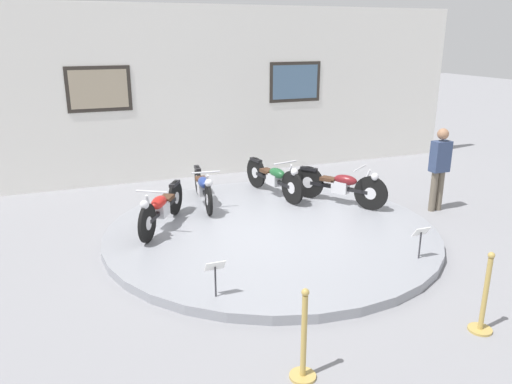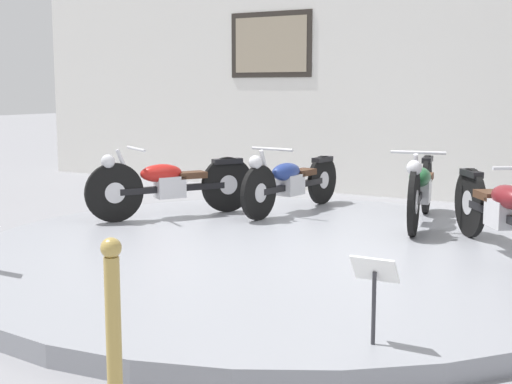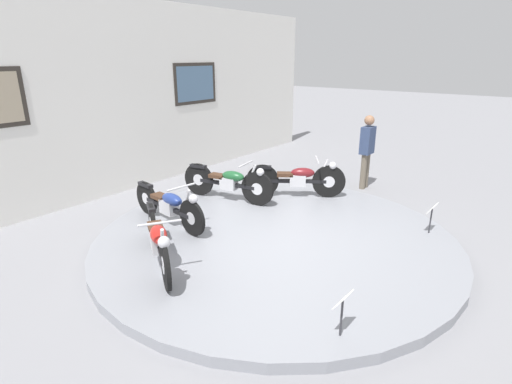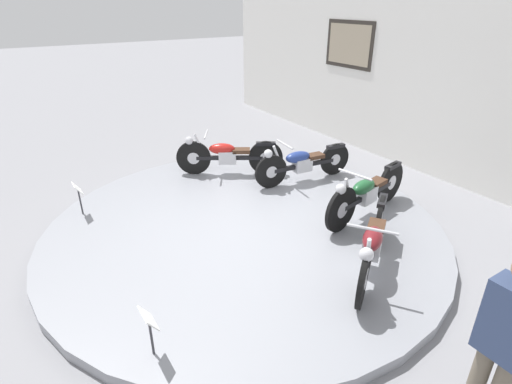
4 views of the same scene
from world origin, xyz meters
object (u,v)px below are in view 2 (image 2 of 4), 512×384
at_px(motorcycle_green, 421,187).
at_px(motorcycle_maroon, 502,209).
at_px(info_placard_front_centre, 374,281).
at_px(motorcycle_blue, 290,180).
at_px(motorcycle_red, 170,183).

xyz_separation_m(motorcycle_green, motorcycle_maroon, (1.02, -0.97, -0.00)).
height_order(motorcycle_green, info_placard_front_centre, motorcycle_green).
xyz_separation_m(motorcycle_green, info_placard_front_centre, (0.84, -3.63, -0.03)).
xyz_separation_m(motorcycle_blue, motorcycle_maroon, (2.55, -0.96, 0.03)).
distance_m(motorcycle_blue, motorcycle_maroon, 2.73).
bearing_deg(info_placard_front_centre, motorcycle_blue, 123.16).
bearing_deg(motorcycle_maroon, motorcycle_red, -179.96).
relative_size(motorcycle_blue, motorcycle_maroon, 1.15).
bearing_deg(motorcycle_green, info_placard_front_centre, -77.03).
height_order(motorcycle_red, info_placard_front_centre, motorcycle_red).
relative_size(motorcycle_green, motorcycle_maroon, 1.18).
xyz_separation_m(motorcycle_red, motorcycle_blue, (1.02, 0.97, -0.02)).
distance_m(motorcycle_green, info_placard_front_centre, 3.73).
bearing_deg(motorcycle_blue, motorcycle_maroon, -20.70).
bearing_deg(motorcycle_red, motorcycle_maroon, 0.04).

